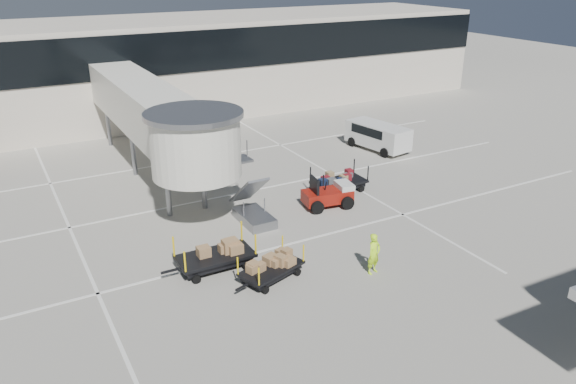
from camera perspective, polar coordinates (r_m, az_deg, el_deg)
name	(u,v)px	position (r m, az deg, el deg)	size (l,w,h in m)	color
ground	(329,257)	(26.14, 4.18, -6.61)	(140.00, 140.00, 0.00)	#AFAA9C
lane_markings	(234,192)	(33.30, -5.51, 0.03)	(40.00, 30.00, 0.02)	silver
terminal	(139,67)	(51.20, -14.90, 12.16)	(64.00, 12.11, 15.20)	beige
jet_bridge	(158,117)	(33.54, -13.04, 7.42)	(5.70, 20.40, 6.03)	silver
baggage_tug	(329,195)	(31.10, 4.15, -0.32)	(2.91, 2.11, 1.79)	maroon
suitcase_cart	(338,183)	(33.12, 5.13, 0.94)	(3.96, 1.65, 1.55)	black
box_cart_near	(273,266)	(24.30, -1.53, -7.50)	(3.52, 2.20, 1.35)	black
box_cart_far	(212,257)	(25.03, -7.69, -6.57)	(4.16, 1.71, 1.63)	black
ground_worker	(374,254)	(24.69, 8.73, -6.21)	(0.68, 0.45, 1.88)	#BAF91A
minivan	(376,134)	(41.01, 8.97, 5.84)	(2.76, 5.09, 1.83)	silver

